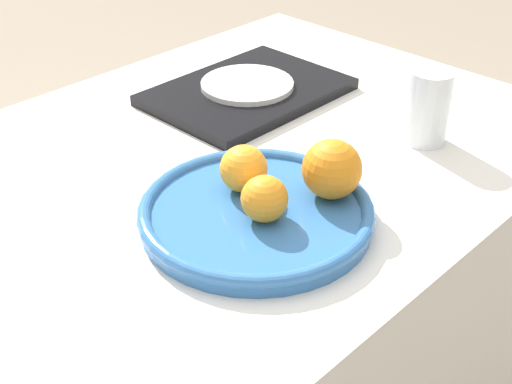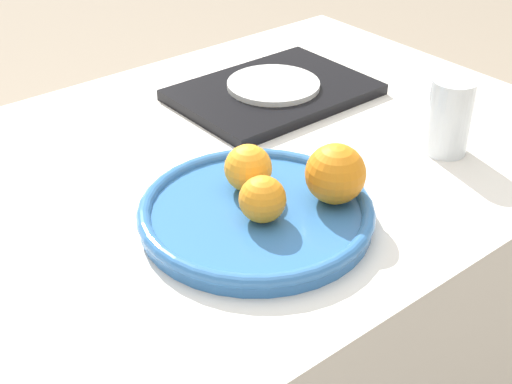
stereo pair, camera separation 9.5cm
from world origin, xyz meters
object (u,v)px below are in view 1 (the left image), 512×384
object	(u,v)px
orange_1	(264,199)
side_plate	(247,84)
orange_0	(244,169)
orange_2	(332,169)
serving_tray	(247,92)
fruit_platter	(256,213)
water_glass	(428,107)

from	to	relation	value
orange_1	side_plate	world-z (taller)	orange_1
orange_0	orange_1	distance (m)	0.08
orange_2	side_plate	xyz separation A→B (m)	(0.18, 0.34, -0.04)
orange_1	side_plate	size ratio (longest dim) A/B	0.37
orange_1	orange_2	bearing A→B (deg)	-13.75
orange_0	serving_tray	bearing A→B (deg)	43.86
fruit_platter	orange_1	distance (m)	0.04
orange_1	water_glass	bearing A→B (deg)	-1.92
water_glass	serving_tray	bearing A→B (deg)	103.77
orange_0	side_plate	world-z (taller)	orange_0
orange_0	side_plate	xyz separation A→B (m)	(0.26, 0.25, -0.03)
fruit_platter	water_glass	xyz separation A→B (m)	(0.36, -0.04, 0.05)
water_glass	serving_tray	xyz separation A→B (m)	(-0.08, 0.33, -0.05)
side_plate	fruit_platter	bearing A→B (deg)	-133.69
fruit_platter	orange_0	xyz separation A→B (m)	(0.03, 0.05, 0.04)
fruit_platter	orange_0	world-z (taller)	orange_0
serving_tray	side_plate	distance (m)	0.02
orange_0	orange_1	world-z (taller)	orange_0
fruit_platter	orange_1	bearing A→B (deg)	-108.55
orange_2	side_plate	world-z (taller)	orange_2
orange_1	water_glass	xyz separation A→B (m)	(0.37, -0.01, 0.01)
orange_0	serving_tray	distance (m)	0.36
water_glass	orange_0	bearing A→B (deg)	166.01
orange_1	water_glass	distance (m)	0.37
orange_1	orange_2	size ratio (longest dim) A/B	0.75
fruit_platter	water_glass	size ratio (longest dim) A/B	2.63
orange_2	serving_tray	distance (m)	0.39
orange_0	orange_1	xyz separation A→B (m)	(-0.03, -0.07, -0.00)
orange_2	orange_1	bearing A→B (deg)	166.25
orange_0	serving_tray	size ratio (longest dim) A/B	0.19
orange_0	orange_2	xyz separation A→B (m)	(0.07, -0.10, 0.01)
fruit_platter	orange_2	size ratio (longest dim) A/B	3.86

